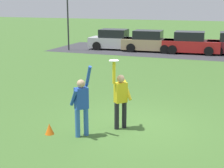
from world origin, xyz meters
TOP-DOWN VIEW (x-y plane):
  - ground_plane at (0.00, 0.00)m, footprint 120.00×120.00m
  - person_catcher at (-0.31, -0.37)m, footprint 0.55×0.57m
  - person_defender at (-1.13, -1.33)m, footprint 0.64×0.66m
  - frisbee_disc at (-0.45, -0.54)m, footprint 0.28×0.28m
  - parked_car_silver at (-6.39, 15.77)m, footprint 4.21×2.25m
  - parked_car_tan at (-3.56, 15.66)m, footprint 4.21×2.25m
  - parked_car_red at (-0.45, 15.75)m, footprint 4.21×2.25m
  - parking_strip at (-0.27, 16.06)m, footprint 21.84×6.40m
  - lamppost_by_lot at (-9.64, 14.06)m, footprint 0.28×0.28m
  - field_cone_orange at (-2.07, -1.53)m, footprint 0.26×0.26m

SIDE VIEW (x-z plane):
  - ground_plane at x=0.00m, z-range 0.00..0.00m
  - parking_strip at x=-0.27m, z-range 0.00..0.01m
  - field_cone_orange at x=-2.07m, z-range 0.00..0.32m
  - parked_car_silver at x=-6.39m, z-range -0.07..1.52m
  - parked_car_tan at x=-3.56m, z-range -0.07..1.52m
  - parked_car_red at x=-0.45m, z-range -0.07..1.52m
  - person_defender at x=-1.13m, z-range -0.04..2.00m
  - person_catcher at x=-0.31m, z-range -0.06..2.02m
  - frisbee_disc at x=-0.45m, z-range 2.08..2.10m
  - lamppost_by_lot at x=-9.64m, z-range 0.46..4.72m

